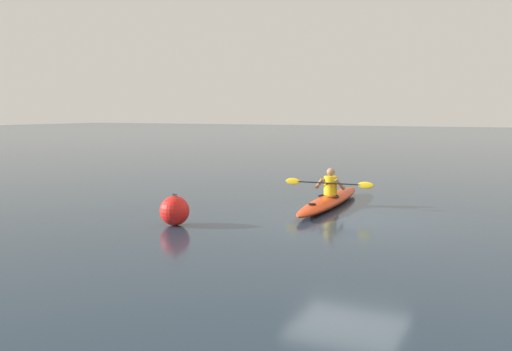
# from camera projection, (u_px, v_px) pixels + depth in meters

# --- Properties ---
(ground_plane) EXTENTS (160.00, 160.00, 0.00)m
(ground_plane) POSITION_uv_depth(u_px,v_px,m) (350.00, 221.00, 12.34)
(ground_plane) COLOR #1E2D3D
(kayak) EXTENTS (0.80, 4.88, 0.29)m
(kayak) POSITION_uv_depth(u_px,v_px,m) (330.00, 200.00, 14.21)
(kayak) COLOR red
(kayak) RESTS_ON ground
(kayaker) EXTENTS (2.32, 0.44, 0.70)m
(kayaker) POSITION_uv_depth(u_px,v_px,m) (330.00, 184.00, 14.18)
(kayaker) COLOR yellow
(kayaker) RESTS_ON kayak
(mooring_buoy_white_far) EXTENTS (0.64, 0.64, 0.68)m
(mooring_buoy_white_far) POSITION_uv_depth(u_px,v_px,m) (175.00, 211.00, 11.80)
(mooring_buoy_white_far) COLOR red
(mooring_buoy_white_far) RESTS_ON ground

